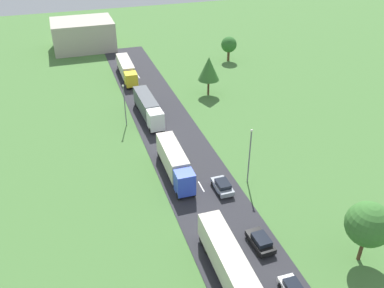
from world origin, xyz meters
TOP-DOWN VIEW (x-y plane):
  - road at (0.00, 24.50)m, footprint 10.00×140.00m
  - lane_marking_centre at (0.00, 21.68)m, footprint 0.16×122.77m
  - truck_lead at (-2.47, 16.22)m, footprint 2.62×14.10m
  - truck_second at (-2.61, 36.18)m, footprint 2.59×11.77m
  - truck_third at (-2.23, 54.32)m, footprint 2.77×12.72m
  - truck_fourth at (-2.47, 74.11)m, footprint 2.69×13.37m
  - car_third at (2.65, 19.82)m, footprint 2.05×4.04m
  - car_fourth at (2.37, 30.57)m, footprint 1.94×4.00m
  - lamppost_second at (6.43, 31.43)m, footprint 0.36×0.36m
  - lamppost_third at (-6.46, 53.02)m, footprint 0.36×0.36m
  - tree_oak at (11.99, 14.84)m, footprint 4.79×4.79m
  - tree_birch at (11.25, 60.36)m, footprint 4.15×4.15m
  - tree_maple at (22.61, 77.42)m, footprint 3.67×3.67m
  - distant_building at (-9.21, 97.65)m, footprint 15.14×12.09m

SIDE VIEW (x-z plane):
  - road at x=0.00m, z-range 0.00..0.06m
  - lane_marking_centre at x=0.00m, z-range 0.06..0.07m
  - car_third at x=2.65m, z-range 0.10..1.57m
  - car_fourth at x=2.37m, z-range 0.09..1.62m
  - truck_fourth at x=-2.47m, z-range 0.33..3.77m
  - truck_third at x=-2.23m, z-range 0.35..3.94m
  - truck_lead at x=-2.47m, z-range 0.35..4.05m
  - truck_second at x=-2.61m, z-range 0.34..4.13m
  - distant_building at x=-9.21m, z-range 0.00..7.19m
  - tree_maple at x=22.61m, z-range 1.00..6.78m
  - lamppost_third at x=-6.46m, z-range 0.47..7.92m
  - lamppost_second at x=6.43m, z-range 0.48..8.80m
  - tree_oak at x=11.99m, z-range 1.31..8.75m
  - tree_birch at x=11.25m, z-range 1.57..9.33m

